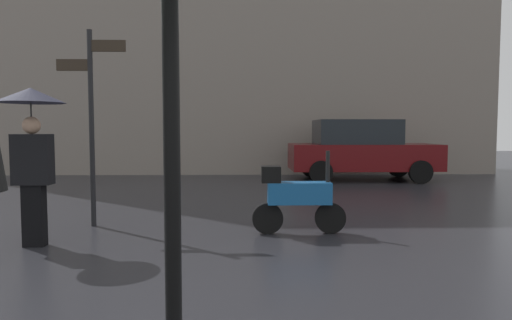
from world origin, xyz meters
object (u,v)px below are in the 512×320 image
(parked_scooter, at_px, (296,197))
(parked_car_left, at_px, (360,149))
(street_signpost, at_px, (91,109))
(pedestrian_with_umbrella, at_px, (32,131))

(parked_scooter, distance_m, parked_car_left, 7.65)
(parked_car_left, xyz_separation_m, street_signpost, (-5.98, -6.49, 0.93))
(parked_scooter, bearing_deg, pedestrian_with_umbrella, -155.06)
(parked_scooter, relative_size, street_signpost, 0.45)
(pedestrian_with_umbrella, distance_m, street_signpost, 1.35)
(pedestrian_with_umbrella, bearing_deg, parked_car_left, -107.65)
(parked_scooter, xyz_separation_m, street_signpost, (-3.18, 0.62, 1.33))
(street_signpost, bearing_deg, parked_car_left, 47.36)
(pedestrian_with_umbrella, xyz_separation_m, street_signpost, (0.37, 1.25, 0.35))
(pedestrian_with_umbrella, relative_size, street_signpost, 0.67)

